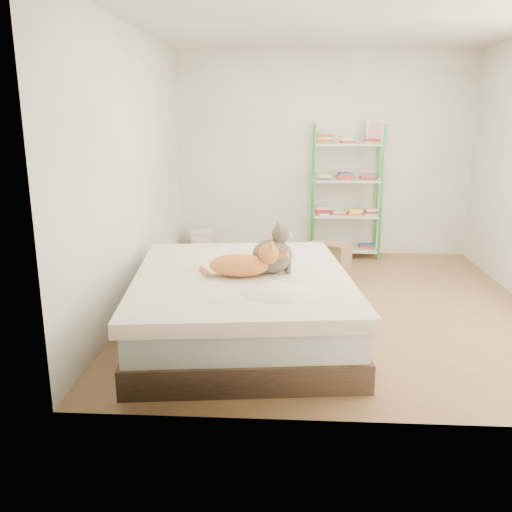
# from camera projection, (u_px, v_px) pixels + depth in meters

# --- Properties ---
(room) EXTENTS (3.81, 4.21, 2.61)m
(room) POSITION_uv_depth(u_px,v_px,m) (337.00, 172.00, 4.99)
(room) COLOR olive
(room) RESTS_ON ground
(bed) EXTENTS (1.96, 2.34, 0.55)m
(bed) POSITION_uv_depth(u_px,v_px,m) (242.00, 305.00, 4.50)
(bed) COLOR brown
(bed) RESTS_ON ground
(orange_cat) EXTENTS (0.58, 0.33, 0.23)m
(orange_cat) POSITION_uv_depth(u_px,v_px,m) (239.00, 263.00, 4.33)
(orange_cat) COLOR #E78845
(orange_cat) RESTS_ON bed
(grey_cat) EXTENTS (0.40, 0.36, 0.41)m
(grey_cat) POSITION_uv_depth(u_px,v_px,m) (272.00, 249.00, 4.40)
(grey_cat) COLOR #6F665B
(grey_cat) RESTS_ON bed
(shelf_unit) EXTENTS (0.88, 0.36, 1.74)m
(shelf_unit) POSITION_uv_depth(u_px,v_px,m) (347.00, 193.00, 6.90)
(shelf_unit) COLOR green
(shelf_unit) RESTS_ON ground
(cardboard_box) EXTENTS (0.59, 0.61, 0.38)m
(cardboard_box) POSITION_uv_depth(u_px,v_px,m) (328.00, 257.00, 6.44)
(cardboard_box) COLOR #8E7351
(cardboard_box) RESTS_ON ground
(white_bin) EXTENTS (0.33, 0.29, 0.34)m
(white_bin) POSITION_uv_depth(u_px,v_px,m) (202.00, 243.00, 7.15)
(white_bin) COLOR silver
(white_bin) RESTS_ON ground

